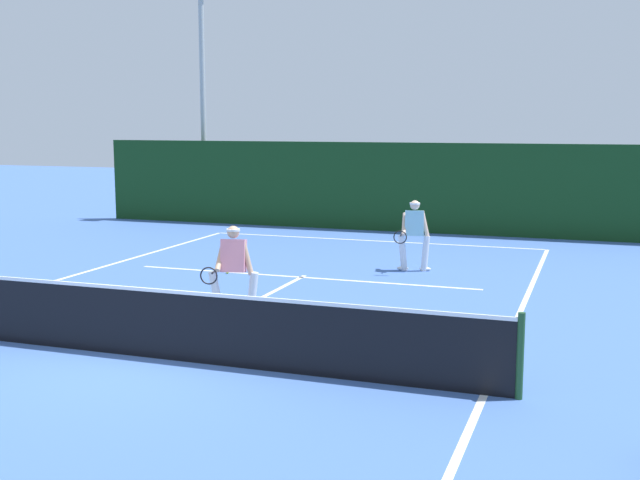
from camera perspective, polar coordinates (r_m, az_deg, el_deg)
name	(u,v)px	position (r m, az deg, el deg)	size (l,w,h in m)	color
ground_plane	(147,357)	(11.66, -12.33, -8.21)	(80.00, 80.00, 0.00)	#4165AD
court_line_baseline_far	(372,241)	(22.33, 3.75, -0.05)	(9.49, 0.10, 0.01)	white
court_line_sideline_right	(484,395)	(10.10, 11.69, -10.83)	(0.10, 23.60, 0.01)	white
court_line_service	(301,277)	(17.08, -1.35, -2.68)	(7.74, 0.10, 0.01)	white
court_line_centre	(242,308)	(14.38, -5.61, -4.86)	(0.10, 6.40, 0.01)	white
tennis_net	(145,322)	(11.53, -12.41, -5.75)	(10.41, 0.09, 1.07)	#1E4723
player_near	(233,268)	(13.51, -6.24, -1.99)	(0.89, 0.90, 1.59)	silver
player_far	(414,232)	(17.82, 6.77, 0.55)	(0.77, 0.89, 1.59)	silver
tennis_ball	(227,272)	(17.59, -6.67, -2.31)	(0.07, 0.07, 0.07)	#D1E033
back_fence_windscreen	(391,187)	(24.19, 5.14, 3.80)	(19.47, 0.12, 2.69)	#133717
light_pole	(202,76)	(27.46, -8.44, 11.55)	(0.55, 0.44, 7.92)	#9EA39E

